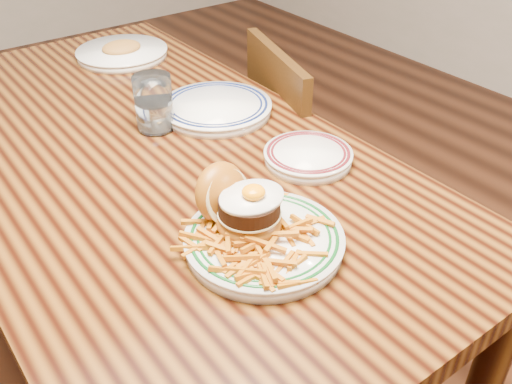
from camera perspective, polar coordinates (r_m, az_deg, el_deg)
floor at (r=1.82m, az=-8.46°, el=-16.47°), size 6.00×6.00×0.00m
table at (r=1.38m, az=-10.76°, el=1.25°), size 0.85×1.60×0.75m
chair_right at (r=1.79m, az=5.24°, el=2.35°), size 0.49×0.49×0.85m
main_plate at (r=1.00m, az=0.09°, el=-3.57°), size 0.28×0.30×0.14m
side_plate at (r=1.25m, az=5.23°, el=3.66°), size 0.19×0.19×0.03m
rear_plate at (r=1.45m, az=-4.00°, el=8.45°), size 0.28×0.28×0.03m
water_glass at (r=1.38m, az=-10.15°, el=8.44°), size 0.09×0.09×0.13m
far_plate at (r=1.85m, az=-13.25°, el=13.45°), size 0.28×0.28×0.05m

